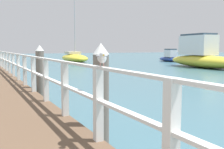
% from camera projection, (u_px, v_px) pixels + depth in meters
% --- Properties ---
extents(pier_railing, '(0.12, 23.22, 1.11)m').
position_uv_depth(pier_railing, '(18.00, 64.00, 11.23)').
color(pier_railing, silver).
rests_on(pier_railing, pier_deck).
extents(dock_piling_near, '(0.29, 0.29, 1.90)m').
position_uv_depth(dock_piling_near, '(101.00, 96.00, 4.75)').
color(dock_piling_near, '#6B6056').
rests_on(dock_piling_near, ground_plane).
extents(dock_piling_far, '(0.29, 0.29, 1.90)m').
position_uv_depth(dock_piling_far, '(40.00, 72.00, 9.21)').
color(dock_piling_far, '#6B6056').
rests_on(dock_piling_far, ground_plane).
extents(seagull_foreground, '(0.24, 0.46, 0.21)m').
position_uv_depth(seagull_foreground, '(102.00, 57.00, 3.73)').
color(seagull_foreground, white).
rests_on(seagull_foreground, pier_railing).
extents(boat_0, '(3.33, 9.08, 3.06)m').
position_uv_depth(boat_0, '(202.00, 56.00, 24.24)').
color(boat_0, gold).
rests_on(boat_0, ground_plane).
extents(boat_1, '(3.33, 7.94, 9.27)m').
position_uv_depth(boat_1, '(74.00, 58.00, 32.68)').
color(boat_1, gold).
rests_on(boat_1, ground_plane).
extents(boat_4, '(2.37, 4.67, 1.64)m').
position_uv_depth(boat_4, '(169.00, 57.00, 34.58)').
color(boat_4, navy).
rests_on(boat_4, ground_plane).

